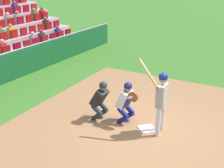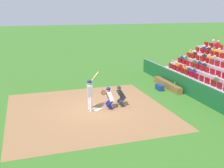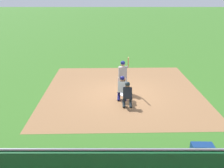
{
  "view_description": "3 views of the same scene",
  "coord_description": "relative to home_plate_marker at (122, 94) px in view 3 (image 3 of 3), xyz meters",
  "views": [
    {
      "loc": [
        6.89,
        2.87,
        4.31
      ],
      "look_at": [
        0.09,
        -1.11,
        1.19
      ],
      "focal_mm": 47.63,
      "sensor_mm": 36.0,
      "label": 1
    },
    {
      "loc": [
        -14.29,
        3.35,
        5.53
      ],
      "look_at": [
        0.27,
        -0.98,
        1.34
      ],
      "focal_mm": 44.46,
      "sensor_mm": 36.0,
      "label": 2
    },
    {
      "loc": [
        -0.58,
        -11.91,
        5.2
      ],
      "look_at": [
        -0.56,
        -0.91,
        0.95
      ],
      "focal_mm": 38.46,
      "sensor_mm": 36.0,
      "label": 3
    }
  ],
  "objects": [
    {
      "name": "ground_plane",
      "position": [
        0.0,
        0.0,
        -0.02
      ],
      "size": [
        160.0,
        160.0,
        0.0
      ],
      "primitive_type": "plane",
      "color": "#376D24"
    },
    {
      "name": "infield_dirt_patch",
      "position": [
        0.0,
        0.5,
        -0.01
      ],
      "size": [
        8.76,
        8.82,
        0.01
      ],
      "primitive_type": "cube",
      "rotation": [
        0.0,
        0.0,
        0.02
      ],
      "color": "#946842",
      "rests_on": "ground_plane"
    },
    {
      "name": "home_plate_marker",
      "position": [
        0.0,
        0.0,
        0.0
      ],
      "size": [
        0.62,
        0.62,
        0.02
      ],
      "primitive_type": "cube",
      "rotation": [
        0.0,
        0.0,
        0.79
      ],
      "color": "white",
      "rests_on": "infield_dirt_patch"
    },
    {
      "name": "batter_at_plate",
      "position": [
        0.01,
        0.37,
        1.09
      ],
      "size": [
        0.57,
        0.73,
        2.13
      ],
      "color": "silver",
      "rests_on": "ground_plane"
    },
    {
      "name": "catcher_crouching",
      "position": [
        -0.06,
        -0.71,
        0.71
      ],
      "size": [
        0.49,
        0.72,
        1.3
      ],
      "color": "navy",
      "rests_on": "ground_plane"
    },
    {
      "name": "home_plate_umpire",
      "position": [
        0.16,
        -1.46,
        0.67
      ],
      "size": [
        0.46,
        0.51,
        1.26
      ],
      "color": "#1C262D",
      "rests_on": "ground_plane"
    },
    {
      "name": "dugout_wall",
      "position": [
        0.0,
        -6.42,
        0.55
      ],
      "size": [
        16.51,
        0.24,
        1.18
      ],
      "color": "#144F26",
      "rests_on": "ground_plane"
    },
    {
      "name": "dugout_bench",
      "position": [
        2.84,
        -5.87,
        0.2
      ],
      "size": [
        3.55,
        0.4,
        0.44
      ],
      "primitive_type": "cube",
      "color": "brown",
      "rests_on": "ground_plane"
    },
    {
      "name": "water_bottle_on_bench",
      "position": [
        1.9,
        -5.93,
        0.54
      ],
      "size": [
        0.07,
        0.07,
        0.24
      ],
      "primitive_type": "cylinder",
      "color": "green",
      "rests_on": "dugout_bench"
    },
    {
      "name": "equipment_duffel_bag",
      "position": [
        2.5,
        -5.1,
        0.17
      ],
      "size": [
        0.74,
        0.38,
        0.37
      ],
      "primitive_type": "cube",
      "rotation": [
        0.0,
        0.0,
        -0.02
      ],
      "color": "navy",
      "rests_on": "ground_plane"
    }
  ]
}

